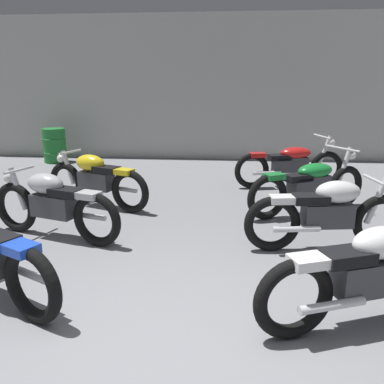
{
  "coord_description": "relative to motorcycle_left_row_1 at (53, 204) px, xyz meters",
  "views": [
    {
      "loc": [
        0.45,
        -2.27,
        1.92
      ],
      "look_at": [
        0.0,
        2.7,
        0.55
      ],
      "focal_mm": 36.99,
      "sensor_mm": 36.0,
      "label": 1
    }
  ],
  "objects": [
    {
      "name": "ground_plane",
      "position": [
        1.73,
        -2.32,
        -0.46
      ],
      "size": [
        60.0,
        60.0,
        0.0
      ],
      "primitive_type": "plane",
      "color": "gray"
    },
    {
      "name": "back_wall",
      "position": [
        1.73,
        5.83,
        1.34
      ],
      "size": [
        13.29,
        0.24,
        3.6
      ],
      "primitive_type": "cube",
      "color": "#B2B2AD",
      "rests_on": "ground"
    },
    {
      "name": "motorcycle_left_row_1",
      "position": [
        0.0,
        0.0,
        0.0
      ],
      "size": [
        1.91,
        0.74,
        0.88
      ],
      "color": "black",
      "rests_on": "ground"
    },
    {
      "name": "motorcycle_left_row_2",
      "position": [
        0.1,
        1.36,
        0.0
      ],
      "size": [
        1.87,
        0.84,
        0.88
      ],
      "color": "black",
      "rests_on": "ground"
    },
    {
      "name": "motorcycle_right_row_0",
      "position": [
        3.33,
        -1.61,
        0.0
      ],
      "size": [
        1.88,
        0.81,
        0.88
      ],
      "color": "black",
      "rests_on": "ground"
    },
    {
      "name": "motorcycle_right_row_1",
      "position": [
        3.37,
        -0.07,
        0.0
      ],
      "size": [
        1.97,
        0.57,
        0.88
      ],
      "color": "black",
      "rests_on": "ground"
    },
    {
      "name": "motorcycle_right_row_2",
      "position": [
        3.44,
        1.36,
        -0.01
      ],
      "size": [
        1.94,
        1.19,
        0.97
      ],
      "color": "black",
      "rests_on": "ground"
    },
    {
      "name": "motorcycle_right_row_3",
      "position": [
        3.39,
        2.96,
        -0.01
      ],
      "size": [
        2.13,
        0.83,
        0.97
      ],
      "color": "black",
      "rests_on": "ground"
    },
    {
      "name": "oil_drum",
      "position": [
        -2.15,
        4.95,
        -0.03
      ],
      "size": [
        0.59,
        0.59,
        0.85
      ],
      "color": "#1E722D",
      "rests_on": "ground"
    }
  ]
}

